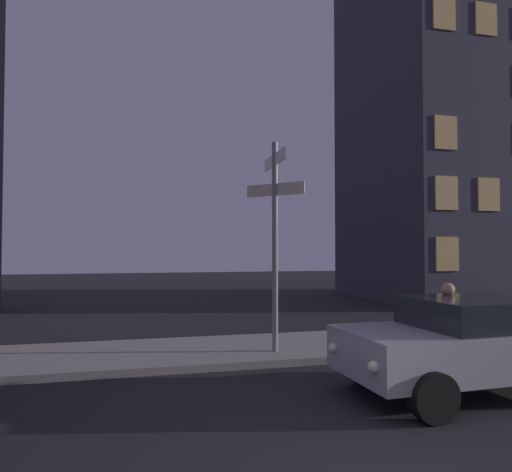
# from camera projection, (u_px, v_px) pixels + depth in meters

# --- Properties ---
(sidewalk_kerb) EXTENTS (40.00, 2.62, 0.14)m
(sidewalk_kerb) POSITION_uv_depth(u_px,v_px,m) (241.00, 350.00, 9.50)
(sidewalk_kerb) COLOR gray
(sidewalk_kerb) RESTS_ON ground_plane
(signpost) EXTENTS (0.94, 1.49, 4.17)m
(signpost) POSITION_uv_depth(u_px,v_px,m) (275.00, 228.00, 9.15)
(signpost) COLOR gray
(signpost) RESTS_ON sidewalk_kerb
(car_near_left) EXTENTS (4.01, 2.04, 1.42)m
(car_near_left) POSITION_uv_depth(u_px,v_px,m) (471.00, 342.00, 6.87)
(car_near_left) COLOR #B7B7BC
(car_near_left) RESTS_ON ground_plane
(cyclist) EXTENTS (1.81, 0.37, 1.61)m
(cyclist) POSITION_uv_depth(u_px,v_px,m) (451.00, 335.00, 7.50)
(cyclist) COLOR black
(cyclist) RESTS_ON ground_plane
(building_right_block) EXTENTS (8.79, 7.69, 15.89)m
(building_right_block) POSITION_uv_depth(u_px,v_px,m) (458.00, 122.00, 20.80)
(building_right_block) COLOR #383842
(building_right_block) RESTS_ON ground_plane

